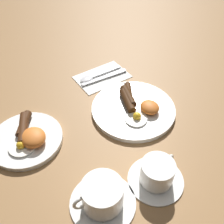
{
  "coord_description": "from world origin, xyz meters",
  "views": [
    {
      "loc": [
        -0.49,
        0.37,
        0.6
      ],
      "look_at": [
        0.01,
        0.08,
        0.03
      ],
      "focal_mm": 42.0,
      "sensor_mm": 36.0,
      "label": 1
    }
  ],
  "objects_px": {
    "breakfast_plate_near": "(134,108)",
    "breakfast_plate_far": "(27,138)",
    "teacup_near": "(157,174)",
    "teacup_far": "(102,196)",
    "spoon": "(91,77)",
    "knife": "(107,76)"
  },
  "relations": [
    {
      "from": "breakfast_plate_near",
      "to": "breakfast_plate_far",
      "type": "bearing_deg",
      "value": 81.51
    },
    {
      "from": "breakfast_plate_near",
      "to": "breakfast_plate_far",
      "type": "relative_size",
      "value": 1.29
    },
    {
      "from": "teacup_near",
      "to": "teacup_far",
      "type": "height_order",
      "value": "teacup_far"
    },
    {
      "from": "spoon",
      "to": "breakfast_plate_near",
      "type": "bearing_deg",
      "value": 99.49
    },
    {
      "from": "knife",
      "to": "breakfast_plate_far",
      "type": "bearing_deg",
      "value": 23.27
    },
    {
      "from": "breakfast_plate_near",
      "to": "breakfast_plate_far",
      "type": "distance_m",
      "value": 0.34
    },
    {
      "from": "knife",
      "to": "breakfast_plate_near",
      "type": "bearing_deg",
      "value": 87.56
    },
    {
      "from": "teacup_far",
      "to": "breakfast_plate_far",
      "type": "bearing_deg",
      "value": 18.82
    },
    {
      "from": "breakfast_plate_far",
      "to": "knife",
      "type": "distance_m",
      "value": 0.38
    },
    {
      "from": "breakfast_plate_far",
      "to": "knife",
      "type": "xyz_separation_m",
      "value": [
        0.14,
        -0.35,
        -0.01
      ]
    },
    {
      "from": "teacup_far",
      "to": "knife",
      "type": "height_order",
      "value": "teacup_far"
    },
    {
      "from": "breakfast_plate_far",
      "to": "teacup_far",
      "type": "height_order",
      "value": "teacup_far"
    },
    {
      "from": "breakfast_plate_near",
      "to": "teacup_far",
      "type": "bearing_deg",
      "value": 133.13
    },
    {
      "from": "teacup_near",
      "to": "teacup_far",
      "type": "bearing_deg",
      "value": 84.15
    },
    {
      "from": "teacup_near",
      "to": "knife",
      "type": "distance_m",
      "value": 0.45
    },
    {
      "from": "breakfast_plate_far",
      "to": "spoon",
      "type": "distance_m",
      "value": 0.34
    },
    {
      "from": "knife",
      "to": "teacup_far",
      "type": "bearing_deg",
      "value": 59.72
    },
    {
      "from": "teacup_far",
      "to": "knife",
      "type": "relative_size",
      "value": 0.87
    },
    {
      "from": "knife",
      "to": "spoon",
      "type": "distance_m",
      "value": 0.06
    },
    {
      "from": "breakfast_plate_near",
      "to": "spoon",
      "type": "height_order",
      "value": "breakfast_plate_near"
    },
    {
      "from": "breakfast_plate_near",
      "to": "teacup_far",
      "type": "relative_size",
      "value": 1.69
    },
    {
      "from": "knife",
      "to": "spoon",
      "type": "xyz_separation_m",
      "value": [
        0.02,
        0.06,
        0.0
      ]
    }
  ]
}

